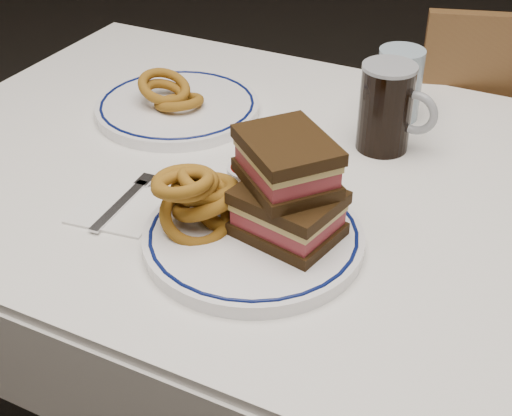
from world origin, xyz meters
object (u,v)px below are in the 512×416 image
at_px(beer_mug, 387,107).
at_px(chair_far, 495,174).
at_px(reuben_sandwich, 287,188).
at_px(main_plate, 254,237).
at_px(far_plate, 177,107).

bearing_deg(beer_mug, chair_far, 72.63).
height_order(chair_far, reuben_sandwich, reuben_sandwich).
xyz_separation_m(main_plate, beer_mug, (0.07, 0.33, 0.06)).
bearing_deg(beer_mug, reuben_sandwich, -96.96).
distance_m(main_plate, beer_mug, 0.34).
distance_m(chair_far, reuben_sandwich, 0.86).
bearing_deg(beer_mug, far_plate, -173.44).
relative_size(chair_far, beer_mug, 6.17).
relative_size(chair_far, reuben_sandwich, 5.36).
bearing_deg(reuben_sandwich, far_plate, 141.71).
height_order(chair_far, far_plate, chair_far).
bearing_deg(chair_far, far_plate, -135.69).
distance_m(reuben_sandwich, far_plate, 0.43).
xyz_separation_m(reuben_sandwich, beer_mug, (0.04, 0.30, -0.01)).
xyz_separation_m(chair_far, far_plate, (-0.51, -0.50, 0.28)).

